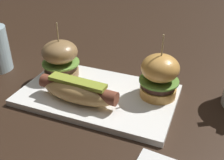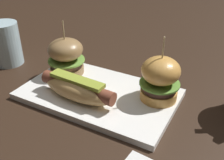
% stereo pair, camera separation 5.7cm
% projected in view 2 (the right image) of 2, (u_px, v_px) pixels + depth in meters
% --- Properties ---
extents(ground_plane, '(3.00, 3.00, 0.00)m').
position_uv_depth(ground_plane, '(99.00, 97.00, 0.61)').
color(ground_plane, black).
extents(platter_main, '(0.34, 0.21, 0.01)m').
position_uv_depth(platter_main, '(99.00, 94.00, 0.60)').
color(platter_main, white).
rests_on(platter_main, ground).
extents(hot_dog, '(0.18, 0.07, 0.05)m').
position_uv_depth(hot_dog, '(77.00, 88.00, 0.56)').
color(hot_dog, tan).
rests_on(hot_dog, platter_main).
extents(slider_left, '(0.09, 0.09, 0.13)m').
position_uv_depth(slider_left, '(66.00, 56.00, 0.66)').
color(slider_left, olive).
rests_on(slider_left, platter_main).
extents(slider_right, '(0.09, 0.09, 0.14)m').
position_uv_depth(slider_right, '(160.00, 79.00, 0.55)').
color(slider_right, gold).
rests_on(slider_right, platter_main).
extents(water_glass, '(0.08, 0.08, 0.12)m').
position_uv_depth(water_glass, '(6.00, 44.00, 0.73)').
color(water_glass, silver).
rests_on(water_glass, ground).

